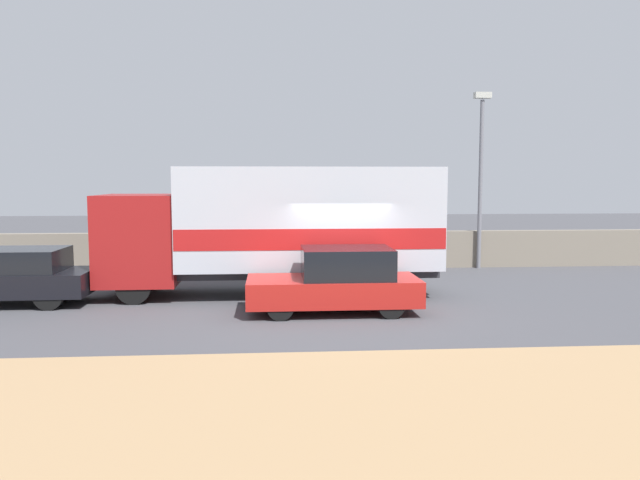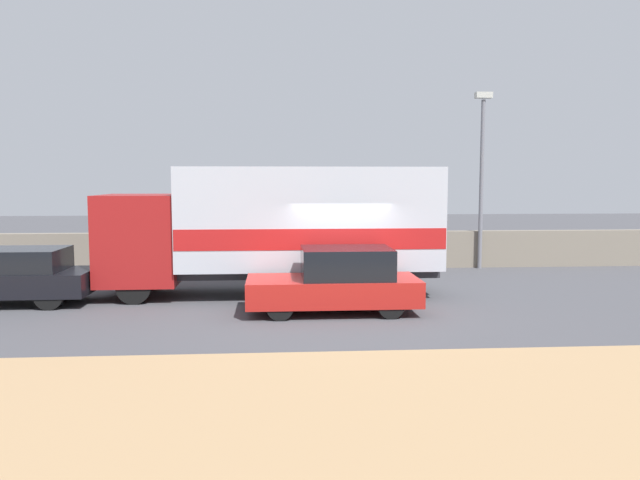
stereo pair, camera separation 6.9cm
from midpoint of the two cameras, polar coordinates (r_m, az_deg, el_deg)
ground_plane at (r=14.40m, az=2.40°, el=-6.77°), size 80.00×80.00×0.00m
dirt_shoulder_foreground at (r=8.61m, az=7.37°, el=-15.27°), size 60.00×5.74×0.04m
stone_wall_backdrop at (r=21.51m, az=0.09°, el=-0.93°), size 60.00×0.35×1.28m
street_lamp at (r=22.17m, az=14.41°, el=6.59°), size 0.56×0.28×6.01m
box_truck at (r=16.54m, az=-3.62°, el=1.30°), size 8.80×2.50×3.39m
car_hatchback at (r=14.44m, az=1.48°, el=-3.79°), size 3.96×1.72×1.51m
car_sedan_second at (r=17.15m, az=-26.65°, el=-2.99°), size 4.15×1.75×1.38m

